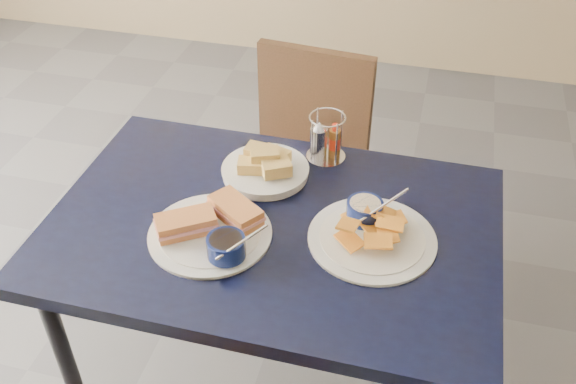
% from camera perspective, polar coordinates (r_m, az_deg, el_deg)
% --- Properties ---
extents(dining_table, '(1.11, 0.74, 0.75)m').
position_cam_1_polar(dining_table, '(1.64, -1.37, -4.63)').
color(dining_table, black).
rests_on(dining_table, ground).
extents(chair_far, '(0.44, 0.42, 0.86)m').
position_cam_1_polar(chair_far, '(2.26, 1.32, 3.20)').
color(chair_far, '#321D10').
rests_on(chair_far, ground).
extents(sandwich_plate, '(0.31, 0.30, 0.12)m').
position_cam_1_polar(sandwich_plate, '(1.54, -6.65, -3.24)').
color(sandwich_plate, white).
rests_on(sandwich_plate, dining_table).
extents(plantain_plate, '(0.31, 0.31, 0.12)m').
position_cam_1_polar(plantain_plate, '(1.55, 7.31, -3.29)').
color(plantain_plate, white).
rests_on(plantain_plate, dining_table).
extents(bread_basket, '(0.23, 0.23, 0.08)m').
position_cam_1_polar(bread_basket, '(1.72, -2.02, 2.22)').
color(bread_basket, white).
rests_on(bread_basket, dining_table).
extents(condiment_caddy, '(0.11, 0.11, 0.14)m').
position_cam_1_polar(condiment_caddy, '(1.78, 3.30, 4.63)').
color(condiment_caddy, silver).
rests_on(condiment_caddy, dining_table).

